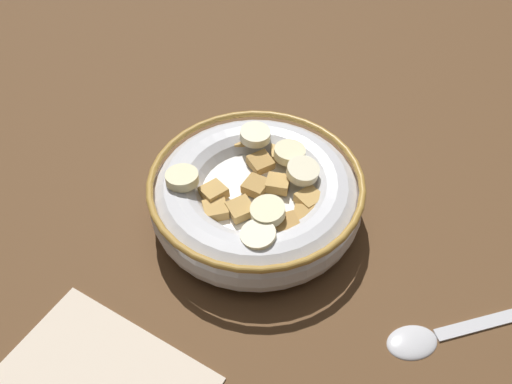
{
  "coord_description": "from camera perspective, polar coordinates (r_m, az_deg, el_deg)",
  "views": [
    {
      "loc": [
        -24.33,
        17.96,
        36.15
      ],
      "look_at": [
        0.0,
        0.0,
        3.0
      ],
      "focal_mm": 36.86,
      "sensor_mm": 36.0,
      "label": 1
    }
  ],
  "objects": [
    {
      "name": "ground_plane",
      "position": [
        0.48,
        0.0,
        -3.23
      ],
      "size": [
        127.74,
        127.74,
        2.0
      ],
      "primitive_type": "cube",
      "color": "brown"
    },
    {
      "name": "folded_napkin",
      "position": [
        0.4,
        -16.05,
        -18.91
      ],
      "size": [
        16.78,
        13.69,
        0.3
      ],
      "primitive_type": "cube",
      "rotation": [
        0.0,
        0.0,
        0.4
      ],
      "color": "beige",
      "rests_on": "ground_plane"
    },
    {
      "name": "cereal_bowl",
      "position": [
        0.45,
        0.02,
        -0.37
      ],
      "size": [
        18.32,
        18.32,
        5.51
      ],
      "color": "silver",
      "rests_on": "ground_plane"
    },
    {
      "name": "spoon",
      "position": [
        0.43,
        20.08,
        -14.03
      ],
      "size": [
        7.71,
        15.94,
        0.8
      ],
      "color": "silver",
      "rests_on": "ground_plane"
    }
  ]
}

